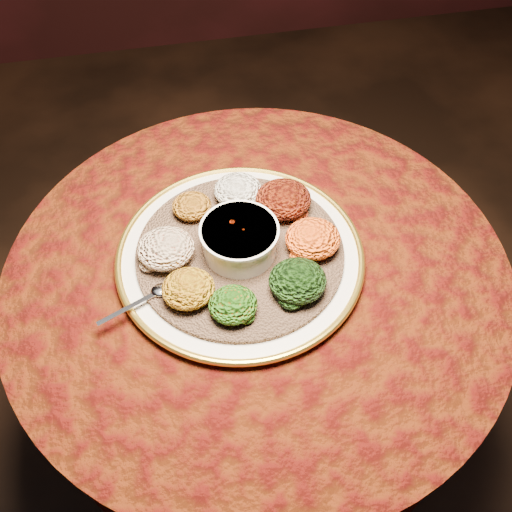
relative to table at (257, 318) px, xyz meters
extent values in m
plane|color=black|center=(0.00, 0.00, -0.55)|extent=(4.00, 4.00, 0.00)
cylinder|color=black|center=(0.00, 0.00, -0.53)|extent=(0.44, 0.44, 0.04)
cylinder|color=black|center=(0.00, 0.00, -0.21)|extent=(0.12, 0.12, 0.68)
cylinder|color=black|center=(0.00, 0.00, 0.15)|extent=(0.80, 0.80, 0.04)
cylinder|color=#391204|center=(0.00, 0.00, 0.00)|extent=(0.93, 0.93, 0.34)
cylinder|color=#391204|center=(0.00, 0.00, 0.17)|extent=(0.96, 0.96, 0.01)
cylinder|color=beige|center=(-0.03, 0.02, 0.19)|extent=(0.48, 0.48, 0.02)
torus|color=gold|center=(-0.03, 0.02, 0.20)|extent=(0.47, 0.47, 0.01)
cylinder|color=brown|center=(-0.03, 0.02, 0.20)|extent=(0.51, 0.51, 0.01)
cylinder|color=silver|center=(-0.03, 0.02, 0.24)|extent=(0.14, 0.14, 0.06)
cylinder|color=silver|center=(-0.03, 0.02, 0.27)|extent=(0.15, 0.15, 0.01)
cylinder|color=#631204|center=(-0.03, 0.02, 0.26)|extent=(0.11, 0.11, 0.01)
ellipsoid|color=silver|center=(-0.18, -0.04, 0.21)|extent=(0.04, 0.03, 0.01)
cube|color=silver|center=(-0.24, -0.07, 0.21)|extent=(0.10, 0.05, 0.00)
ellipsoid|color=white|center=(-0.01, 0.16, 0.23)|extent=(0.10, 0.09, 0.05)
ellipsoid|color=black|center=(0.07, 0.11, 0.23)|extent=(0.11, 0.10, 0.05)
ellipsoid|color=#AA5E0E|center=(0.11, 0.00, 0.23)|extent=(0.10, 0.10, 0.05)
ellipsoid|color=black|center=(0.05, -0.08, 0.23)|extent=(0.10, 0.10, 0.05)
ellipsoid|color=#A7420A|center=(-0.06, -0.11, 0.23)|extent=(0.08, 0.08, 0.04)
ellipsoid|color=#A2750E|center=(-0.13, -0.06, 0.23)|extent=(0.09, 0.09, 0.04)
ellipsoid|color=maroon|center=(-0.16, 0.04, 0.23)|extent=(0.11, 0.10, 0.05)
ellipsoid|color=#955512|center=(-0.10, 0.14, 0.23)|extent=(0.08, 0.07, 0.04)
camera|label=1|loc=(-0.13, -0.63, 1.04)|focal=40.00mm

